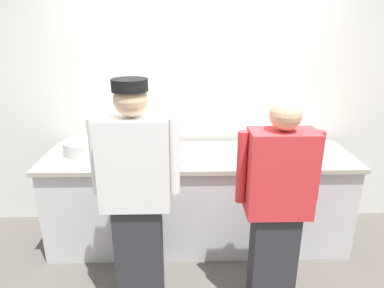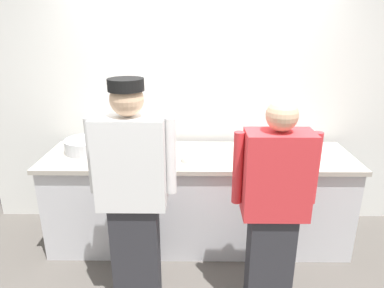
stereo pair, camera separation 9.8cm
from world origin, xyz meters
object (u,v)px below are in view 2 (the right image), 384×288
at_px(sheet_tray, 269,153).
at_px(squeeze_bottle_primary, 118,144).
at_px(mixing_bowl_steel, 86,145).
at_px(chef_near_left, 133,192).
at_px(deli_cup, 247,159).
at_px(chefs_knife, 146,160).
at_px(chef_center, 274,205).
at_px(ramekin_yellow_sauce, 157,146).
at_px(plate_stack_front, 195,159).
at_px(ramekin_orange_sauce, 125,155).

relative_size(sheet_tray, squeeze_bottle_primary, 2.29).
bearing_deg(sheet_tray, mixing_bowl_steel, 178.25).
xyz_separation_m(mixing_bowl_steel, sheet_tray, (1.70, -0.05, -0.05)).
relative_size(chef_near_left, deli_cup, 17.50).
relative_size(sheet_tray, deli_cup, 4.44).
relative_size(chef_near_left, chefs_knife, 6.21).
bearing_deg(chef_center, chef_near_left, 177.50).
distance_m(mixing_bowl_steel, squeeze_bottle_primary, 0.32).
bearing_deg(chef_center, ramekin_yellow_sauce, 133.21).
relative_size(plate_stack_front, deli_cup, 2.43).
bearing_deg(ramekin_orange_sauce, plate_stack_front, -6.73).
distance_m(sheet_tray, squeeze_bottle_primary, 1.39).
height_order(chef_center, ramekin_orange_sauce, chef_center).
bearing_deg(ramekin_orange_sauce, mixing_bowl_steel, 158.63).
bearing_deg(chef_center, sheet_tray, 81.15).
height_order(chef_center, mixing_bowl_steel, chef_center).
xyz_separation_m(chef_center, chefs_knife, (-0.98, 0.66, 0.07)).
height_order(ramekin_orange_sauce, chefs_knife, ramekin_orange_sauce).
height_order(plate_stack_front, chefs_knife, plate_stack_front).
relative_size(sheet_tray, chefs_knife, 1.58).
relative_size(chef_near_left, ramekin_orange_sauce, 18.84).
bearing_deg(ramekin_yellow_sauce, chef_center, -46.79).
height_order(chef_center, chefs_knife, chef_center).
distance_m(ramekin_orange_sauce, ramekin_yellow_sauce, 0.36).
relative_size(plate_stack_front, ramekin_orange_sauce, 2.61).
height_order(sheet_tray, deli_cup, deli_cup).
xyz_separation_m(plate_stack_front, deli_cup, (0.44, -0.06, 0.02)).
distance_m(plate_stack_front, chefs_knife, 0.43).
xyz_separation_m(chef_center, sheet_tray, (0.13, 0.83, 0.07)).
bearing_deg(chef_center, deli_cup, 100.63).
bearing_deg(ramekin_orange_sauce, deli_cup, -7.14).
bearing_deg(chef_center, mixing_bowl_steel, 150.68).
bearing_deg(plate_stack_front, squeeze_bottle_primary, 164.49).
xyz_separation_m(chef_near_left, plate_stack_front, (0.44, 0.61, 0.01)).
bearing_deg(squeeze_bottle_primary, deli_cup, -12.58).
relative_size(ramekin_orange_sauce, chefs_knife, 0.33).
relative_size(plate_stack_front, squeeze_bottle_primary, 1.25).
xyz_separation_m(plate_stack_front, chefs_knife, (-0.43, 0.00, -0.02)).
xyz_separation_m(chef_center, ramekin_yellow_sauce, (-0.92, 0.98, 0.09)).
xyz_separation_m(chef_near_left, sheet_tray, (1.12, 0.79, -0.00)).
bearing_deg(chef_center, ramekin_orange_sauce, 148.28).
relative_size(chef_center, ramekin_yellow_sauce, 19.23).
relative_size(plate_stack_front, mixing_bowl_steel, 0.62).
relative_size(mixing_bowl_steel, ramekin_yellow_sauce, 4.66).
xyz_separation_m(mixing_bowl_steel, chefs_knife, (0.59, -0.22, -0.05)).
relative_size(squeeze_bottle_primary, chefs_knife, 0.69).
bearing_deg(chef_near_left, deli_cup, 32.17).
relative_size(chef_center, plate_stack_front, 6.70).
bearing_deg(squeeze_bottle_primary, chef_center, -34.08).
bearing_deg(squeeze_bottle_primary, plate_stack_front, -15.51).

